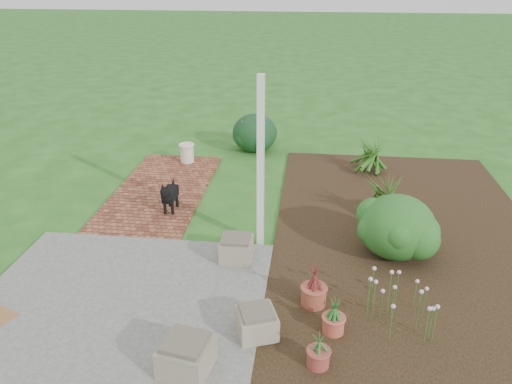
# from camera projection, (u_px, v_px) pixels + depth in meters

# --- Properties ---
(ground) EXTENTS (80.00, 80.00, 0.00)m
(ground) POSITION_uv_depth(u_px,v_px,m) (239.00, 246.00, 7.34)
(ground) COLOR #24571B
(ground) RESTS_ON ground
(concrete_patio) EXTENTS (3.50, 3.50, 0.04)m
(concrete_patio) POSITION_uv_depth(u_px,v_px,m) (113.00, 314.00, 5.88)
(concrete_patio) COLOR #595956
(concrete_patio) RESTS_ON ground
(brick_path) EXTENTS (1.60, 3.50, 0.04)m
(brick_path) POSITION_uv_depth(u_px,v_px,m) (161.00, 190.00, 9.09)
(brick_path) COLOR brown
(brick_path) RESTS_ON ground
(garden_bed) EXTENTS (4.00, 7.00, 0.03)m
(garden_bed) POSITION_uv_depth(u_px,v_px,m) (408.00, 238.00, 7.52)
(garden_bed) COLOR black
(garden_bed) RESTS_ON ground
(veranda_post) EXTENTS (0.10, 0.10, 2.50)m
(veranda_post) POSITION_uv_depth(u_px,v_px,m) (261.00, 165.00, 6.88)
(veranda_post) COLOR white
(veranda_post) RESTS_ON ground
(stone_trough_near) EXTENTS (0.56, 0.56, 0.32)m
(stone_trough_near) POSITION_uv_depth(u_px,v_px,m) (186.00, 357.00, 4.99)
(stone_trough_near) COLOR gray
(stone_trough_near) RESTS_ON concrete_patio
(stone_trough_mid) EXTENTS (0.53, 0.53, 0.28)m
(stone_trough_mid) POSITION_uv_depth(u_px,v_px,m) (257.00, 323.00, 5.48)
(stone_trough_mid) COLOR gray
(stone_trough_mid) RESTS_ON concrete_patio
(stone_trough_far) EXTENTS (0.44, 0.44, 0.29)m
(stone_trough_far) POSITION_uv_depth(u_px,v_px,m) (237.00, 249.00, 6.89)
(stone_trough_far) COLOR #79715A
(stone_trough_far) RESTS_ON concrete_patio
(black_dog) EXTENTS (0.18, 0.61, 0.53)m
(black_dog) POSITION_uv_depth(u_px,v_px,m) (169.00, 194.00, 8.14)
(black_dog) COLOR black
(black_dog) RESTS_ON brick_path
(cream_ceramic_urn) EXTENTS (0.28, 0.28, 0.37)m
(cream_ceramic_urn) POSITION_uv_depth(u_px,v_px,m) (187.00, 153.00, 10.28)
(cream_ceramic_urn) COLOR beige
(cream_ceramic_urn) RESTS_ON brick_path
(evergreen_shrub) EXTENTS (1.36, 1.36, 0.90)m
(evergreen_shrub) POSITION_uv_depth(u_px,v_px,m) (397.00, 225.00, 6.91)
(evergreen_shrub) COLOR #0F3D12
(evergreen_shrub) RESTS_ON garden_bed
(agapanthus_clump_back) EXTENTS (0.97, 0.97, 0.85)m
(agapanthus_clump_back) POSITION_uv_depth(u_px,v_px,m) (384.00, 193.00, 7.95)
(agapanthus_clump_back) COLOR #1A430E
(agapanthus_clump_back) RESTS_ON garden_bed
(agapanthus_clump_front) EXTENTS (1.06, 1.06, 0.80)m
(agapanthus_clump_front) POSITION_uv_depth(u_px,v_px,m) (370.00, 152.00, 9.75)
(agapanthus_clump_front) COLOR #11370C
(agapanthus_clump_front) RESTS_ON garden_bed
(pink_flower_patch) EXTENTS (1.12, 1.12, 0.57)m
(pink_flower_patch) POSITION_uv_depth(u_px,v_px,m) (393.00, 300.00, 5.65)
(pink_flower_patch) COLOR #113D0F
(pink_flower_patch) RESTS_ON garden_bed
(terracotta_pot_bronze) EXTENTS (0.31, 0.31, 0.24)m
(terracotta_pot_bronze) POSITION_uv_depth(u_px,v_px,m) (314.00, 295.00, 5.99)
(terracotta_pot_bronze) COLOR #9B4834
(terracotta_pot_bronze) RESTS_ON garden_bed
(terracotta_pot_small_left) EXTENTS (0.32, 0.32, 0.20)m
(terracotta_pot_small_left) POSITION_uv_depth(u_px,v_px,m) (333.00, 324.00, 5.54)
(terracotta_pot_small_left) COLOR #B9503E
(terracotta_pot_small_left) RESTS_ON garden_bed
(terracotta_pot_small_right) EXTENTS (0.30, 0.30, 0.19)m
(terracotta_pot_small_right) POSITION_uv_depth(u_px,v_px,m) (318.00, 358.00, 5.07)
(terracotta_pot_small_right) COLOR #953D32
(terracotta_pot_small_right) RESTS_ON garden_bed
(purple_flowering_bush) EXTENTS (1.12, 1.12, 0.84)m
(purple_flowering_bush) POSITION_uv_depth(u_px,v_px,m) (255.00, 132.00, 10.95)
(purple_flowering_bush) COLOR black
(purple_flowering_bush) RESTS_ON ground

